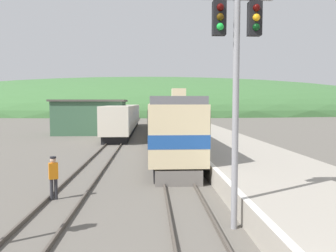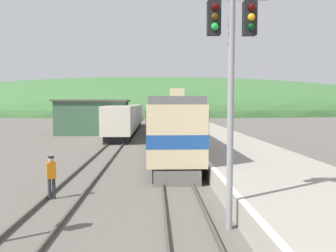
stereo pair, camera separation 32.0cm
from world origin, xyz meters
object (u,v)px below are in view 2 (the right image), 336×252
(carriage_third, at_px, (160,111))
(track_worker, at_px, (51,175))
(carriage_second, at_px, (162,114))
(siding_train, at_px, (128,118))
(express_train_lead_car, at_px, (169,124))
(signal_mast_main, at_px, (231,60))

(carriage_third, relative_size, track_worker, 12.03)
(carriage_second, height_order, siding_train, carriage_second)
(carriage_second, relative_size, track_worker, 12.03)
(carriage_second, xyz_separation_m, siding_train, (-4.86, -2.81, -0.45))
(express_train_lead_car, height_order, carriage_second, express_train_lead_car)
(express_train_lead_car, bearing_deg, carriage_second, 90.00)
(track_worker, bearing_deg, siding_train, 89.10)
(carriage_third, height_order, siding_train, carriage_third)
(carriage_third, relative_size, siding_train, 0.73)
(track_worker, bearing_deg, carriage_third, 84.65)
(express_train_lead_car, bearing_deg, carriage_third, 90.00)
(express_train_lead_car, xyz_separation_m, siding_train, (-4.86, 19.80, -0.46))
(carriage_second, bearing_deg, signal_mast_main, -88.07)
(carriage_third, relative_size, signal_mast_main, 2.68)
(carriage_second, distance_m, siding_train, 5.63)
(express_train_lead_car, relative_size, siding_train, 0.72)
(carriage_second, height_order, signal_mast_main, signal_mast_main)
(express_train_lead_car, xyz_separation_m, signal_mast_main, (1.29, -15.67, 2.94))
(carriage_second, distance_m, signal_mast_main, 38.41)
(carriage_second, relative_size, siding_train, 0.73)
(signal_mast_main, relative_size, track_worker, 4.49)
(siding_train, relative_size, track_worker, 16.41)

